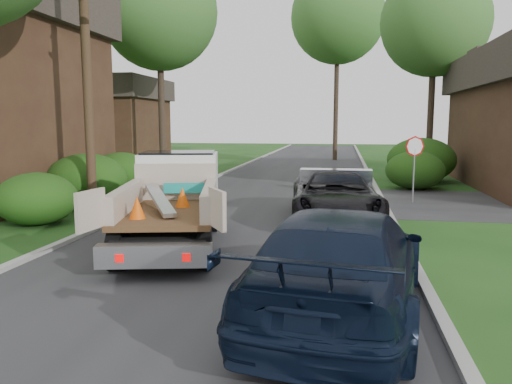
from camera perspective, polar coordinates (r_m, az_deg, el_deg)
The scene contains 18 objects.
ground at distance 10.82m, azimuth -4.40°, elevation -8.02°, with size 120.00×120.00×0.00m, color #174012.
road at distance 20.46m, azimuth 2.47°, elevation -0.38°, with size 8.00×90.00×0.02m, color #28282B.
curb_left at distance 21.36m, azimuth -8.50°, elevation 0.04°, with size 0.20×90.00×0.12m, color #9E9E99.
curb_right at distance 20.34m, azimuth 14.01°, elevation -0.50°, with size 0.20×90.00×0.12m, color #9E9E99.
stop_sign at distance 19.29m, azimuth 17.66°, elevation 4.04°, with size 0.71×0.32×2.48m.
utility_pole at distance 17.22m, azimuth -18.84°, elevation 14.89°, with size 2.42×1.25×10.00m.
house_left_far at distance 35.88m, azimuth -16.96°, elevation 7.75°, with size 7.56×7.56×6.00m.
hedge_left_a at distance 15.90m, azimuth -23.81°, elevation -0.70°, with size 2.34×2.34×1.53m, color #164510.
hedge_left_b at distance 19.01m, azimuth -18.78°, elevation 1.39°, with size 2.86×2.86×1.87m, color #164510.
hedge_left_c at distance 22.26m, azimuth -15.16°, elevation 2.22°, with size 2.60×2.60×1.70m, color #164510.
hedge_right_a at distance 23.40m, azimuth 17.71°, elevation 2.38°, with size 2.60×2.60×1.70m, color #164510.
hedge_right_b at distance 26.44m, azimuth 18.36°, elevation 3.51°, with size 3.38×3.38×2.21m, color #164510.
tree_left_far at distance 29.51m, azimuth -11.02°, elevation 19.58°, with size 6.40×6.40×12.20m.
tree_right_far at distance 30.97m, azimuth 19.78°, elevation 17.76°, with size 6.00×6.00×11.50m.
tree_center_far at distance 40.87m, azimuth 9.34°, elevation 19.17°, with size 7.20×7.20×14.60m.
flatbed_truck at distance 12.90m, azimuth -9.22°, elevation -0.11°, with size 3.57×6.12×2.18m.
black_pickup at distance 15.11m, azimuth 9.04°, elevation -0.54°, with size 2.53×5.50×1.53m, color black.
navy_suv at distance 7.87m, azimuth 9.69°, elevation -7.89°, with size 2.35×5.79×1.68m, color black.
Camera 1 is at (2.58, -10.08, 2.98)m, focal length 35.00 mm.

